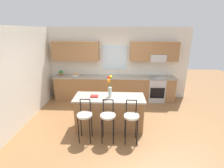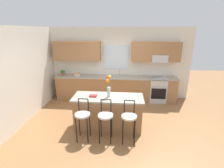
% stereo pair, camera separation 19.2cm
% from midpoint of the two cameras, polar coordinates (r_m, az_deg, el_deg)
% --- Properties ---
extents(ground_plane, '(14.00, 14.00, 0.00)m').
position_cam_midpoint_polar(ground_plane, '(5.00, 0.96, -12.97)').
color(ground_plane, olive).
extents(wall_left, '(0.12, 4.60, 2.70)m').
position_cam_midpoint_polar(wall_left, '(5.52, -26.31, 3.33)').
color(wall_left, silver).
rests_on(wall_left, ground).
extents(back_wall_assembly, '(5.60, 0.50, 2.70)m').
position_cam_midpoint_polar(back_wall_assembly, '(6.35, 2.57, 8.42)').
color(back_wall_assembly, silver).
rests_on(back_wall_assembly, ground).
extents(counter_run, '(4.56, 0.64, 0.92)m').
position_cam_midpoint_polar(counter_run, '(6.34, 2.06, -1.35)').
color(counter_run, '#996B42').
rests_on(counter_run, ground).
extents(sink_faucet, '(0.02, 0.13, 0.23)m').
position_cam_midpoint_polar(sink_faucet, '(6.30, 3.52, 4.15)').
color(sink_faucet, '#B7BABC').
rests_on(sink_faucet, counter_run).
extents(oven_range, '(0.60, 0.64, 0.92)m').
position_cam_midpoint_polar(oven_range, '(6.45, 16.23, -1.82)').
color(oven_range, '#B7BABC').
rests_on(oven_range, ground).
extents(kitchen_island, '(1.85, 0.71, 0.92)m').
position_cam_midpoint_polar(kitchen_island, '(4.53, -0.10, -9.78)').
color(kitchen_island, '#996B42').
rests_on(kitchen_island, ground).
extents(bar_stool_near, '(0.36, 0.36, 1.04)m').
position_cam_midpoint_polar(bar_stool_near, '(4.04, -8.77, -10.99)').
color(bar_stool_near, black).
rests_on(bar_stool_near, ground).
extents(bar_stool_middle, '(0.36, 0.36, 1.04)m').
position_cam_midpoint_polar(bar_stool_middle, '(3.95, -0.83, -11.45)').
color(bar_stool_middle, black).
rests_on(bar_stool_middle, ground).
extents(bar_stool_far, '(0.36, 0.36, 1.04)m').
position_cam_midpoint_polar(bar_stool_far, '(3.94, 7.32, -11.70)').
color(bar_stool_far, black).
rests_on(bar_stool_far, ground).
extents(flower_vase, '(0.14, 0.17, 0.58)m').
position_cam_midpoint_polar(flower_vase, '(4.23, 0.04, -0.49)').
color(flower_vase, silver).
rests_on(flower_vase, kitchen_island).
extents(cookbook, '(0.20, 0.15, 0.03)m').
position_cam_midpoint_polar(cookbook, '(4.37, -5.29, -4.12)').
color(cookbook, maroon).
rests_on(cookbook, kitchen_island).
extents(fruit_bowl_oranges, '(0.24, 0.24, 0.13)m').
position_cam_midpoint_polar(fruit_bowl_oranges, '(6.43, -11.11, 3.21)').
color(fruit_bowl_oranges, silver).
rests_on(fruit_bowl_oranges, counter_run).
extents(potted_plant_small, '(0.19, 0.13, 0.22)m').
position_cam_midpoint_polar(potted_plant_small, '(6.58, -15.88, 3.97)').
color(potted_plant_small, '#9E5B3D').
rests_on(potted_plant_small, counter_run).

